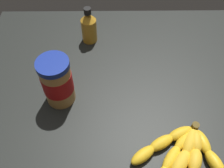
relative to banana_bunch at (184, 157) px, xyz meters
The scene contains 4 objects.
ground_plane 27.84cm from the banana_bunch, 118.67° to the left, with size 99.92×78.30×4.13cm, color black.
banana_bunch is the anchor object (origin of this frame).
peanut_butter_jar 39.55cm from the banana_bunch, 149.45° to the left, with size 8.91×8.91×15.87cm.
honey_bottle 53.00cm from the banana_bunch, 119.57° to the left, with size 5.44×5.44×13.63cm.
Camera 1 is at (-5.35, -47.99, 62.85)cm, focal length 39.92 mm.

